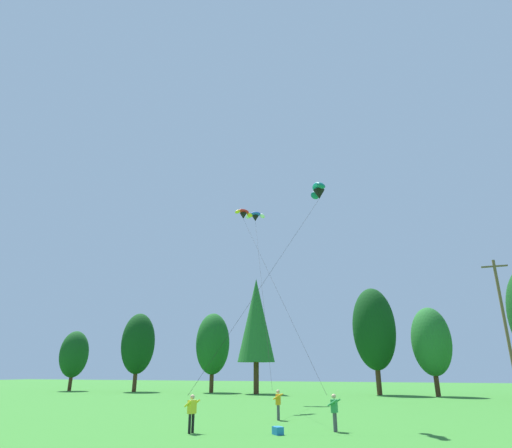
% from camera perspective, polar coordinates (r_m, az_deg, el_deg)
% --- Properties ---
extents(treeline_tree_a, '(4.07, 4.07, 8.42)m').
position_cam_1_polar(treeline_tree_a, '(70.81, -23.37, -15.84)').
color(treeline_tree_a, '#472D19').
rests_on(treeline_tree_a, ground_plane).
extents(treeline_tree_b, '(4.69, 4.69, 10.72)m').
position_cam_1_polar(treeline_tree_b, '(65.30, -15.65, -15.27)').
color(treeline_tree_b, '#472D19').
rests_on(treeline_tree_b, ground_plane).
extents(treeline_tree_c, '(4.62, 4.62, 10.45)m').
position_cam_1_polar(treeline_tree_c, '(61.14, -5.87, -15.78)').
color(treeline_tree_c, '#472D19').
rests_on(treeline_tree_c, ground_plane).
extents(treeline_tree_d, '(4.83, 4.83, 14.69)m').
position_cam_1_polar(treeline_tree_d, '(57.51, 0.02, -12.79)').
color(treeline_tree_d, '#472D19').
rests_on(treeline_tree_d, ground_plane).
extents(treeline_tree_e, '(5.29, 5.29, 12.91)m').
position_cam_1_polar(treeline_tree_e, '(56.97, 15.65, -13.45)').
color(treeline_tree_e, '#472D19').
rests_on(treeline_tree_e, ground_plane).
extents(treeline_tree_f, '(4.50, 4.50, 10.00)m').
position_cam_1_polar(treeline_tree_f, '(55.71, 22.60, -14.43)').
color(treeline_tree_f, '#472D19').
rests_on(treeline_tree_f, ground_plane).
extents(utility_pole, '(2.20, 0.26, 12.56)m').
position_cam_1_polar(utility_pole, '(44.52, 30.66, -11.73)').
color(utility_pole, brown).
rests_on(utility_pole, ground_plane).
extents(kite_flyer_near, '(0.70, 0.72, 1.69)m').
position_cam_1_polar(kite_flyer_near, '(22.09, -8.66, -23.61)').
color(kite_flyer_near, black).
rests_on(kite_flyer_near, ground_plane).
extents(kite_flyer_mid, '(0.57, 0.61, 1.69)m').
position_cam_1_polar(kite_flyer_mid, '(27.40, 3.02, -22.89)').
color(kite_flyer_mid, '#4C4C51').
rests_on(kite_flyer_mid, ground_plane).
extents(kite_flyer_far, '(0.60, 0.63, 1.69)m').
position_cam_1_polar(kite_flyer_far, '(22.74, 10.55, -23.38)').
color(kite_flyer_far, '#4C4C51').
rests_on(kite_flyer_far, ground_plane).
extents(parafoil_kite_high_teal, '(6.51, 7.42, 13.14)m').
position_cam_1_polar(parafoil_kite_high_teal, '(28.67, 8.40, 4.45)').
color(parafoil_kite_high_teal, teal).
extents(parafoil_kite_mid_blue_white, '(7.96, 16.34, 18.08)m').
position_cam_1_polar(parafoil_kite_mid_blue_white, '(47.37, -0.10, 1.04)').
color(parafoil_kite_mid_blue_white, blue).
extents(parafoil_kite_far_red_yellow, '(9.99, 12.92, 15.47)m').
position_cam_1_polar(parafoil_kite_far_red_yellow, '(39.35, -1.68, 1.37)').
color(parafoil_kite_far_red_yellow, red).
extents(picnic_cooler, '(0.62, 0.62, 0.34)m').
position_cam_1_polar(picnic_cooler, '(21.53, 2.97, -26.12)').
color(picnic_cooler, '#1E70B7').
rests_on(picnic_cooler, ground_plane).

